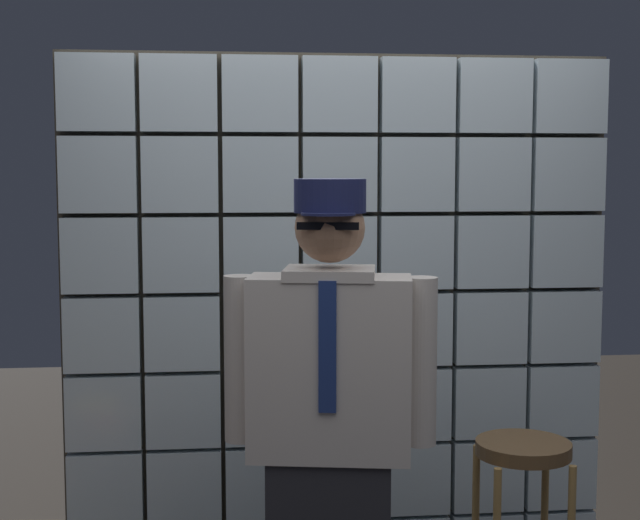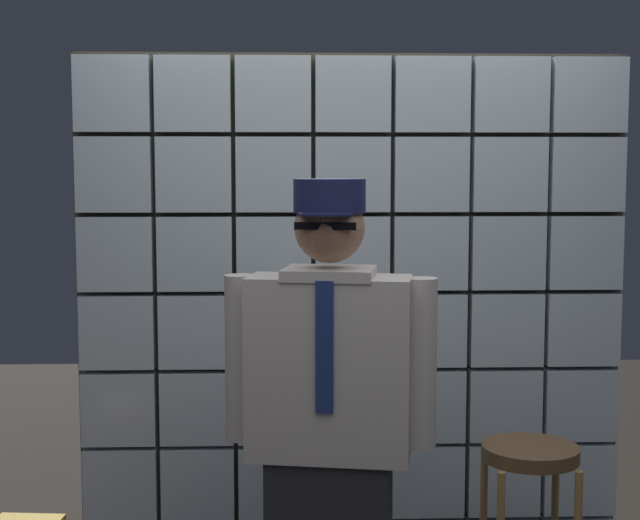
# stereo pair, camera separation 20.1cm
# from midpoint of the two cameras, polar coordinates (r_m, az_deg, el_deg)

# --- Properties ---
(glass_block_wall) EXTENTS (2.28, 0.10, 2.28)m
(glass_block_wall) POSITION_cam_midpoint_polar(r_m,az_deg,el_deg) (3.85, 3.48, -4.34)
(glass_block_wall) COLOR silver
(glass_block_wall) RESTS_ON ground
(standing_person) EXTENTS (0.70, 0.34, 1.76)m
(standing_person) POSITION_cam_midpoint_polar(r_m,az_deg,el_deg) (3.08, 2.48, -10.80)
(standing_person) COLOR #28282D
(standing_person) RESTS_ON ground
(bar_stool) EXTENTS (0.34, 0.34, 0.82)m
(bar_stool) POSITION_cam_midpoint_polar(r_m,az_deg,el_deg) (3.46, 14.50, -14.43)
(bar_stool) COLOR brown
(bar_stool) RESTS_ON ground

